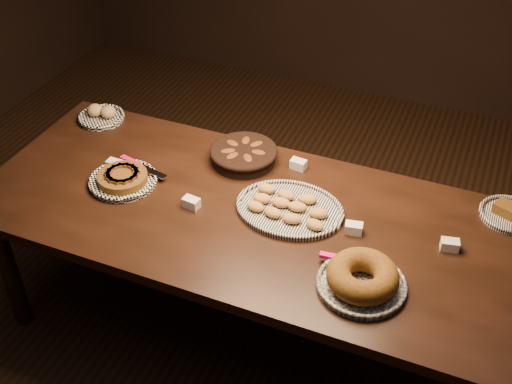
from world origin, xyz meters
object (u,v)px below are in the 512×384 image
at_px(madeleine_platter, 289,208).
at_px(bundt_cake_plate, 362,279).
at_px(buffet_table, 254,226).
at_px(apple_tart_plate, 123,179).

distance_m(madeleine_platter, bundt_cake_plate, 0.50).
bearing_deg(buffet_table, apple_tart_plate, -176.98).
bearing_deg(madeleine_platter, apple_tart_plate, -164.25).
xyz_separation_m(buffet_table, apple_tart_plate, (-0.62, -0.03, 0.10)).
relative_size(buffet_table, bundt_cake_plate, 6.79).
distance_m(buffet_table, apple_tart_plate, 0.62).
xyz_separation_m(apple_tart_plate, madeleine_platter, (0.74, 0.10, -0.00)).
height_order(buffet_table, madeleine_platter, madeleine_platter).
xyz_separation_m(buffet_table, madeleine_platter, (0.13, 0.06, 0.09)).
bearing_deg(bundt_cake_plate, madeleine_platter, 142.05).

